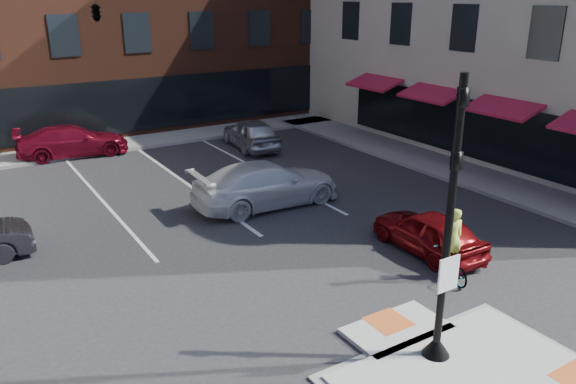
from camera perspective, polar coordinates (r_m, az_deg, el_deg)
ground at (r=12.81m, az=16.04°, el=-16.86°), size 120.00×120.00×0.00m
refuge_island at (r=12.65m, az=16.95°, el=-17.21°), size 5.40×4.65×0.13m
sidewalk_e at (r=26.18m, az=16.07°, el=2.43°), size 3.00×24.00×0.15m
sidewalk_n at (r=31.51m, az=-10.54°, el=5.71°), size 26.00×3.00×0.15m
building_far_right at (r=62.94m, az=-17.06°, el=17.44°), size 12.00×12.00×12.00m
signal_pole at (r=11.82m, az=15.69°, el=-6.72°), size 0.60×0.60×5.98m
mast_arm_signal at (r=25.02m, az=-22.17°, el=15.36°), size 6.10×2.24×8.00m
red_sedan at (r=17.47m, az=14.07°, el=-3.93°), size 1.66×3.89×1.31m
white_pickup at (r=20.67m, az=-2.18°, el=0.83°), size 5.65×2.40×1.62m
bg_car_silver at (r=28.54m, az=-3.77°, el=5.98°), size 2.35×4.66×1.52m
bg_car_red at (r=28.97m, az=-21.04°, el=4.87°), size 5.32×2.69×1.48m
cyclist at (r=16.01m, az=16.22°, el=-6.22°), size 0.95×1.69×2.06m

